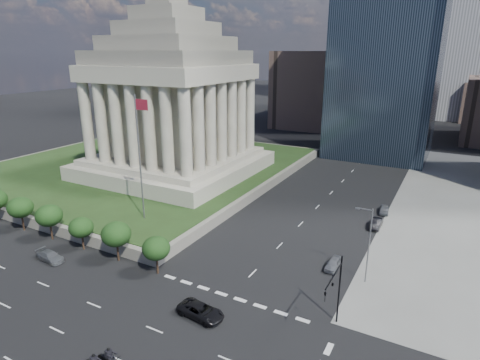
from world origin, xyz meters
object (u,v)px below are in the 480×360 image
Objects in this scene: traffic_signal_ne at (335,288)px; pickup_truck at (201,311)px; parked_sedan_far at (384,210)px; motorcycle_lead at (108,357)px; flagpole at (140,152)px; parked_sedan_mid at (376,223)px; parked_sedan_near at (334,264)px; war_memorial at (171,83)px; suv_grey at (50,256)px; street_lamp_north at (368,241)px.

traffic_signal_ne reaches higher than pickup_truck.
parked_sedan_far is 1.38× the size of motorcycle_lead.
parked_sedan_mid is (33.33, 18.72, -12.39)m from flagpole.
flagpole is at bearing -174.33° from parked_sedan_near.
parked_sedan_near is 16.50m from parked_sedan_mid.
flagpole is at bearing -63.11° from war_memorial.
suv_grey is (-38.90, -4.28, -4.57)m from traffic_signal_ne.
pickup_truck is at bearing -161.10° from traffic_signal_ne.
flagpole is 35.95m from street_lamp_north.
parked_sedan_mid is (-1.00, 29.02, -4.52)m from traffic_signal_ne.
war_memorial is 52.38m from parked_sedan_near.
parked_sedan_mid is 7.09m from parked_sedan_far.
parked_sedan_near is 0.93× the size of parked_sedan_mid.
street_lamp_north is 2.12× the size of suv_grey.
flagpole is 4.53× the size of parked_sedan_mid.
street_lamp_north reaches higher than pickup_truck.
parked_sedan_mid is at bearing 91.97° from traffic_signal_ne.
pickup_truck is (33.14, -38.88, -20.64)m from war_memorial.
suv_grey is at bearing -107.40° from flagpole.
flagpole is 2.50× the size of traffic_signal_ne.
war_memorial is at bearing 174.80° from parked_sedan_far.
war_memorial is at bearing 15.56° from suv_grey.
suv_grey is (-4.57, -14.59, -12.43)m from flagpole.
flagpole reaches higher than parked_sedan_mid.
parked_sedan_near is at bearing -24.43° from pickup_truck.
parked_sedan_mid is (37.90, 33.31, 0.04)m from suv_grey.
flagpole is 3.66× the size of pickup_truck.
war_memorial is 50.03m from parked_sedan_far.
parked_sedan_far is (2.50, 23.41, -0.03)m from parked_sedan_near.
parked_sedan_far is at bearing 37.76° from flagpole.
motorcycle_lead is at bearing -124.16° from street_lamp_north.
traffic_signal_ne is 2.03× the size of parked_sedan_far.
parked_sedan_near is (-4.33, 1.41, -4.96)m from street_lamp_north.
flagpole reaches higher than traffic_signal_ne.
war_memorial is at bearing 173.01° from parked_sedan_mid.
suv_grey is 55.39m from parked_sedan_far.
suv_grey is at bearing -158.58° from street_lamp_north.
pickup_truck is 1.92× the size of motorcycle_lead.
pickup_truck is at bearing -86.24° from suv_grey.
pickup_truck is 1.24× the size of parked_sedan_mid.
parked_sedan_near is at bearing 105.39° from traffic_signal_ne.
parked_sedan_mid is at bearing -14.93° from pickup_truck.
traffic_signal_ne is 13.95m from parked_sedan_near.
traffic_signal_ne is (34.33, -10.30, -7.86)m from flagpole.
pickup_truck reaches higher than parked_sedan_mid.
parked_sedan_near is at bearing -26.66° from war_memorial.
traffic_signal_ne reaches higher than parked_sedan_far.
pickup_truck reaches higher than parked_sedan_far.
parked_sedan_near is at bearing -103.58° from parked_sedan_far.
parked_sedan_far is 53.21m from motorcycle_lead.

